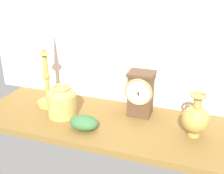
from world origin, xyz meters
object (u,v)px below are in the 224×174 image
Objects in this scene: mantel_clock at (140,93)px; brass_vase_bulbous at (195,119)px; brass_vase_jar at (62,101)px; candlestick_tall_left at (46,76)px.

mantel_clock reaches higher than brass_vase_bulbous.
mantel_clock is 1.44× the size of brass_vase_jar.
brass_vase_bulbous is 49.80cm from brass_vase_jar.
brass_vase_jar is (-28.47, -10.39, -2.95)cm from mantel_clock.
candlestick_tall_left is 13.63cm from brass_vase_jar.
candlestick_tall_left is at bearing 147.93° from brass_vase_jar.
candlestick_tall_left is at bearing -174.02° from mantel_clock.
brass_vase_bulbous is 1.27× the size of brass_vase_jar.
mantel_clock is 1.13× the size of brass_vase_bulbous.
brass_vase_jar is at bearing -159.96° from mantel_clock.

